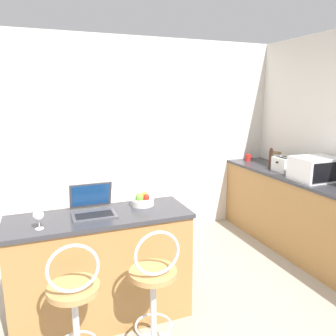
# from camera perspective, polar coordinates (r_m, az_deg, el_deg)

# --- Properties ---
(wall_back) EXTENTS (12.00, 0.06, 2.60)m
(wall_back) POSITION_cam_1_polar(r_m,az_deg,el_deg) (4.32, -7.94, 4.76)
(wall_back) COLOR silver
(wall_back) RESTS_ON ground_plane
(breakfast_bar) EXTENTS (1.45, 0.52, 0.94)m
(breakfast_bar) POSITION_cam_1_polar(r_m,az_deg,el_deg) (2.90, -11.36, -16.70)
(breakfast_bar) COLOR #9E703D
(breakfast_bar) RESTS_ON ground_plane
(counter_right) EXTENTS (0.61, 3.05, 0.94)m
(counter_right) POSITION_cam_1_polar(r_m,az_deg,el_deg) (4.12, 24.75, -8.60)
(counter_right) COLOR #9E703D
(counter_right) RESTS_ON ground_plane
(bar_stool_near) EXTENTS (0.40, 0.40, 1.01)m
(bar_stool_near) POSITION_cam_1_polar(r_m,az_deg,el_deg) (2.41, -15.79, -23.44)
(bar_stool_near) COLOR silver
(bar_stool_near) RESTS_ON ground_plane
(bar_stool_far) EXTENTS (0.40, 0.40, 1.01)m
(bar_stool_far) POSITION_cam_1_polar(r_m,az_deg,el_deg) (2.50, -2.45, -21.57)
(bar_stool_far) COLOR silver
(bar_stool_far) RESTS_ON ground_plane
(laptop) EXTENTS (0.34, 0.31, 0.24)m
(laptop) POSITION_cam_1_polar(r_m,az_deg,el_deg) (2.74, -13.00, -6.45)
(laptop) COLOR #47474C
(laptop) RESTS_ON breakfast_bar
(microwave) EXTENTS (0.49, 0.38, 0.27)m
(microwave) POSITION_cam_1_polar(r_m,az_deg,el_deg) (4.02, 24.30, -0.12)
(microwave) COLOR silver
(microwave) RESTS_ON counter_right
(toaster) EXTENTS (0.23, 0.25, 0.18)m
(toaster) POSITION_cam_1_polar(r_m,az_deg,el_deg) (4.36, 19.58, 0.59)
(toaster) COLOR silver
(toaster) RESTS_ON counter_right
(mug_red) EXTENTS (0.10, 0.08, 0.10)m
(mug_red) POSITION_cam_1_polar(r_m,az_deg,el_deg) (4.93, 13.77, 1.79)
(mug_red) COLOR red
(mug_red) RESTS_ON counter_right
(pepper_mill) EXTENTS (0.05, 0.05, 0.26)m
(pepper_mill) POSITION_cam_1_polar(r_m,az_deg,el_deg) (4.57, 17.48, 1.71)
(pepper_mill) COLOR #331E14
(pepper_mill) RESTS_ON counter_right
(wine_glass_tall) EXTENTS (0.08, 0.08, 0.14)m
(wine_glass_tall) POSITION_cam_1_polar(r_m,az_deg,el_deg) (2.52, -21.62, -7.77)
(wine_glass_tall) COLOR silver
(wine_glass_tall) RESTS_ON breakfast_bar
(fruit_bowl) EXTENTS (0.20, 0.20, 0.11)m
(fruit_bowl) POSITION_cam_1_polar(r_m,az_deg,el_deg) (2.87, -4.47, -5.68)
(fruit_bowl) COLOR silver
(fruit_bowl) RESTS_ON breakfast_bar
(storage_jar) EXTENTS (0.12, 0.12, 0.19)m
(storage_jar) POSITION_cam_1_polar(r_m,az_deg,el_deg) (4.71, 18.35, 1.58)
(storage_jar) COLOR silver
(storage_jar) RESTS_ON counter_right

